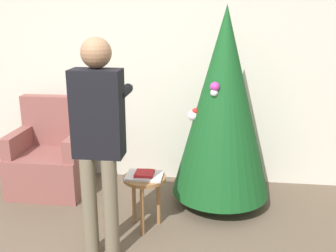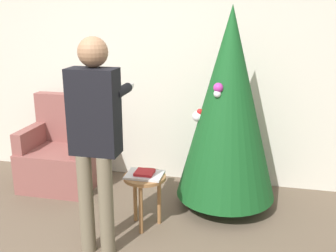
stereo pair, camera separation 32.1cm
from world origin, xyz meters
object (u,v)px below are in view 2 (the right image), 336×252
Objects in this scene: armchair at (63,155)px; person_standing at (95,129)px; christmas_tree at (229,105)px; side_stool at (145,185)px.

person_standing reaches higher than armchair.
christmas_tree reaches higher than side_stool.
person_standing is at bearing -122.21° from side_stool.
person_standing is at bearing -134.10° from christmas_tree.
christmas_tree is 1.37m from person_standing.
christmas_tree is at bearing -3.99° from armchair.
armchair reaches higher than side_stool.
side_stool is at bearing 57.79° from person_standing.
christmas_tree is 1.99m from armchair.
person_standing reaches higher than side_stool.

